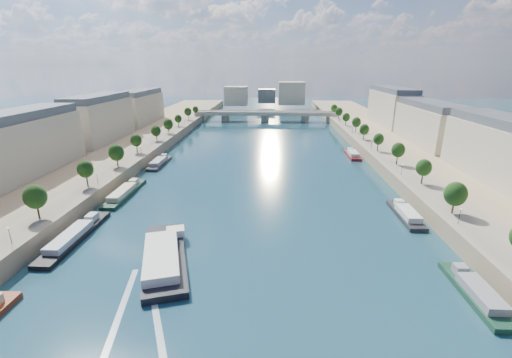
{
  "coord_description": "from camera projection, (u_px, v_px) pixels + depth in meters",
  "views": [
    {
      "loc": [
        5.06,
        -35.34,
        43.12
      ],
      "look_at": [
        -0.01,
        78.54,
        5.0
      ],
      "focal_mm": 24.0,
      "sensor_mm": 36.0,
      "label": 1
    }
  ],
  "objects": [
    {
      "name": "pave_left",
      "position": [
        122.0,
        161.0,
        142.92
      ],
      "size": [
        14.0,
        520.0,
        0.1
      ],
      "primitive_type": "cube",
      "color": "gray",
      "rests_on": "quay_left"
    },
    {
      "name": "bridge",
      "position": [
        265.0,
        115.0,
        273.07
      ],
      "size": [
        112.0,
        12.0,
        8.15
      ],
      "color": "#C1B79E",
      "rests_on": "ground"
    },
    {
      "name": "buildings_left",
      "position": [
        69.0,
        128.0,
        151.86
      ],
      "size": [
        16.0,
        226.0,
        23.2
      ],
      "color": "#B9AE8E",
      "rests_on": "ground"
    },
    {
      "name": "trees_right",
      "position": [
        388.0,
        145.0,
        145.95
      ],
      "size": [
        4.8,
        268.8,
        8.26
      ],
      "color": "#382B1E",
      "rests_on": "ground"
    },
    {
      "name": "lamps_right",
      "position": [
        385.0,
        154.0,
        142.17
      ],
      "size": [
        0.36,
        200.36,
        4.28
      ],
      "color": "black",
      "rests_on": "ground"
    },
    {
      "name": "tour_barge",
      "position": [
        164.0,
        256.0,
        78.66
      ],
      "size": [
        17.7,
        32.61,
        4.26
      ],
      "rotation": [
        0.0,
        0.0,
        0.3
      ],
      "color": "black",
      "rests_on": "ground"
    },
    {
      "name": "pave_right",
      "position": [
        399.0,
        164.0,
        138.11
      ],
      "size": [
        14.0,
        520.0,
        0.1
      ],
      "primitive_type": "cube",
      "color": "gray",
      "rests_on": "quay_right"
    },
    {
      "name": "ground",
      "position": [
        258.0,
        174.0,
        142.12
      ],
      "size": [
        700.0,
        700.0,
        0.0
      ],
      "primitive_type": "plane",
      "color": "#0C2C37",
      "rests_on": "ground"
    },
    {
      "name": "trees_left",
      "position": [
        127.0,
        147.0,
        143.01
      ],
      "size": [
        4.8,
        268.8,
        8.26
      ],
      "color": "#382B1E",
      "rests_on": "ground"
    },
    {
      "name": "lamps_left",
      "position": [
        122.0,
        161.0,
        132.39
      ],
      "size": [
        0.36,
        200.36,
        4.28
      ],
      "color": "black",
      "rests_on": "ground"
    },
    {
      "name": "moored_barges_left",
      "position": [
        81.0,
        231.0,
        91.59
      ],
      "size": [
        5.0,
        157.59,
        3.6
      ],
      "color": "#1B1938",
      "rests_on": "ground"
    },
    {
      "name": "wake",
      "position": [
        138.0,
        309.0,
        63.41
      ],
      "size": [
        15.05,
        25.82,
        0.04
      ],
      "color": "silver",
      "rests_on": "ground"
    },
    {
      "name": "moored_barges_right",
      "position": [
        424.0,
        235.0,
        89.53
      ],
      "size": [
        5.0,
        165.05,
        3.6
      ],
      "color": "black",
      "rests_on": "ground"
    },
    {
      "name": "quay_right",
      "position": [
        436.0,
        171.0,
        138.28
      ],
      "size": [
        44.0,
        520.0,
        5.0
      ],
      "primitive_type": "cube",
      "color": "#9E8460",
      "rests_on": "ground"
    },
    {
      "name": "quay_left",
      "position": [
        88.0,
        166.0,
        144.36
      ],
      "size": [
        44.0,
        520.0,
        5.0
      ],
      "primitive_type": "cube",
      "color": "#9E8460",
      "rests_on": "ground"
    },
    {
      "name": "skyline",
      "position": [
        270.0,
        95.0,
        345.32
      ],
      "size": [
        79.0,
        42.0,
        22.0
      ],
      "color": "#B9AE8E",
      "rests_on": "ground"
    },
    {
      "name": "buildings_right",
      "position": [
        460.0,
        131.0,
        144.68
      ],
      "size": [
        16.0,
        226.0,
        23.2
      ],
      "color": "#B9AE8E",
      "rests_on": "ground"
    }
  ]
}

